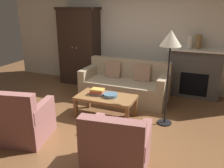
{
  "coord_description": "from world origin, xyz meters",
  "views": [
    {
      "loc": [
        1.79,
        -3.31,
        2.08
      ],
      "look_at": [
        0.07,
        0.88,
        0.55
      ],
      "focal_mm": 38.54,
      "sensor_mm": 36.0,
      "label": 1
    }
  ],
  "objects_px": {
    "fruit_bowl": "(110,95)",
    "floor_lamp": "(170,44)",
    "mantel_vase_bronze": "(199,42)",
    "coffee_table": "(106,99)",
    "armchair_near_right": "(117,151)",
    "book_stack": "(98,92)",
    "fireplace": "(195,73)",
    "couch": "(125,85)",
    "armchair_near_left": "(22,121)",
    "mantel_vase_cream": "(190,42)",
    "armoire": "(80,46)"
  },
  "relations": [
    {
      "from": "armoire",
      "to": "floor_lamp",
      "type": "distance_m",
      "value": 3.04
    },
    {
      "from": "couch",
      "to": "floor_lamp",
      "type": "distance_m",
      "value": 1.77
    },
    {
      "from": "coffee_table",
      "to": "fruit_bowl",
      "type": "distance_m",
      "value": 0.12
    },
    {
      "from": "armchair_near_left",
      "to": "armoire",
      "type": "bearing_deg",
      "value": 101.39
    },
    {
      "from": "mantel_vase_cream",
      "to": "floor_lamp",
      "type": "distance_m",
      "value": 1.62
    },
    {
      "from": "mantel_vase_bronze",
      "to": "fruit_bowl",
      "type": "bearing_deg",
      "value": -128.1
    },
    {
      "from": "fireplace",
      "to": "mantel_vase_cream",
      "type": "relative_size",
      "value": 4.35
    },
    {
      "from": "coffee_table",
      "to": "floor_lamp",
      "type": "xyz_separation_m",
      "value": [
        1.09,
        0.15,
        1.08
      ]
    },
    {
      "from": "coffee_table",
      "to": "armchair_near_right",
      "type": "distance_m",
      "value": 1.62
    },
    {
      "from": "mantel_vase_cream",
      "to": "armchair_near_right",
      "type": "distance_m",
      "value": 3.35
    },
    {
      "from": "book_stack",
      "to": "mantel_vase_bronze",
      "type": "relative_size",
      "value": 0.84
    },
    {
      "from": "coffee_table",
      "to": "floor_lamp",
      "type": "height_order",
      "value": "floor_lamp"
    },
    {
      "from": "fireplace",
      "to": "armchair_near_right",
      "type": "relative_size",
      "value": 1.43
    },
    {
      "from": "fireplace",
      "to": "armchair_near_left",
      "type": "height_order",
      "value": "fireplace"
    },
    {
      "from": "armoire",
      "to": "book_stack",
      "type": "height_order",
      "value": "armoire"
    },
    {
      "from": "book_stack",
      "to": "armchair_near_left",
      "type": "distance_m",
      "value": 1.46
    },
    {
      "from": "armchair_near_left",
      "to": "coffee_table",
      "type": "bearing_deg",
      "value": 53.82
    },
    {
      "from": "armoire",
      "to": "mantel_vase_cream",
      "type": "bearing_deg",
      "value": 1.24
    },
    {
      "from": "couch",
      "to": "floor_lamp",
      "type": "bearing_deg",
      "value": -38.99
    },
    {
      "from": "floor_lamp",
      "to": "mantel_vase_bronze",
      "type": "bearing_deg",
      "value": 77.22
    },
    {
      "from": "book_stack",
      "to": "mantel_vase_bronze",
      "type": "bearing_deg",
      "value": 46.59
    },
    {
      "from": "armoire",
      "to": "fruit_bowl",
      "type": "bearing_deg",
      "value": -46.74
    },
    {
      "from": "book_stack",
      "to": "floor_lamp",
      "type": "relative_size",
      "value": 0.16
    },
    {
      "from": "fruit_bowl",
      "to": "couch",
      "type": "bearing_deg",
      "value": 93.34
    },
    {
      "from": "armoire",
      "to": "armchair_near_right",
      "type": "bearing_deg",
      "value": -53.95
    },
    {
      "from": "mantel_vase_bronze",
      "to": "armchair_near_right",
      "type": "height_order",
      "value": "mantel_vase_bronze"
    },
    {
      "from": "fireplace",
      "to": "floor_lamp",
      "type": "bearing_deg",
      "value": -102.64
    },
    {
      "from": "coffee_table",
      "to": "book_stack",
      "type": "relative_size",
      "value": 4.19
    },
    {
      "from": "fireplace",
      "to": "armchair_near_left",
      "type": "relative_size",
      "value": 1.38
    },
    {
      "from": "mantel_vase_bronze",
      "to": "armchair_near_right",
      "type": "distance_m",
      "value": 3.38
    },
    {
      "from": "armchair_near_right",
      "to": "fruit_bowl",
      "type": "bearing_deg",
      "value": 115.49
    },
    {
      "from": "book_stack",
      "to": "mantel_vase_cream",
      "type": "bearing_deg",
      "value": 49.9
    },
    {
      "from": "fireplace",
      "to": "armchair_near_right",
      "type": "xyz_separation_m",
      "value": [
        -0.69,
        -3.19,
        -0.25
      ]
    },
    {
      "from": "couch",
      "to": "armchair_near_right",
      "type": "xyz_separation_m",
      "value": [
        0.74,
        -2.43,
        -0.0
      ]
    },
    {
      "from": "fireplace",
      "to": "floor_lamp",
      "type": "xyz_separation_m",
      "value": [
        -0.36,
        -1.62,
        0.87
      ]
    },
    {
      "from": "fruit_bowl",
      "to": "mantel_vase_cream",
      "type": "distance_m",
      "value": 2.26
    },
    {
      "from": "couch",
      "to": "armchair_near_left",
      "type": "bearing_deg",
      "value": -112.61
    },
    {
      "from": "fruit_bowl",
      "to": "armoire",
      "type": "bearing_deg",
      "value": 133.26
    },
    {
      "from": "fruit_bowl",
      "to": "floor_lamp",
      "type": "height_order",
      "value": "floor_lamp"
    },
    {
      "from": "fireplace",
      "to": "armchair_near_right",
      "type": "height_order",
      "value": "fireplace"
    },
    {
      "from": "book_stack",
      "to": "fruit_bowl",
      "type": "bearing_deg",
      "value": -2.57
    },
    {
      "from": "armoire",
      "to": "couch",
      "type": "relative_size",
      "value": 1.03
    },
    {
      "from": "floor_lamp",
      "to": "armchair_near_right",
      "type": "bearing_deg",
      "value": -101.62
    },
    {
      "from": "couch",
      "to": "mantel_vase_bronze",
      "type": "xyz_separation_m",
      "value": [
        1.43,
        0.74,
        0.96
      ]
    },
    {
      "from": "book_stack",
      "to": "floor_lamp",
      "type": "xyz_separation_m",
      "value": [
        1.27,
        0.13,
        0.96
      ]
    },
    {
      "from": "couch",
      "to": "floor_lamp",
      "type": "xyz_separation_m",
      "value": [
        1.06,
        -0.86,
        1.12
      ]
    },
    {
      "from": "mantel_vase_cream",
      "to": "fruit_bowl",
      "type": "bearing_deg",
      "value": -124.25
    },
    {
      "from": "fireplace",
      "to": "fruit_bowl",
      "type": "bearing_deg",
      "value": -127.82
    },
    {
      "from": "couch",
      "to": "armchair_near_left",
      "type": "xyz_separation_m",
      "value": [
        -0.94,
        -2.25,
        -0.0
      ]
    },
    {
      "from": "fireplace",
      "to": "fruit_bowl",
      "type": "distance_m",
      "value": 2.23
    }
  ]
}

